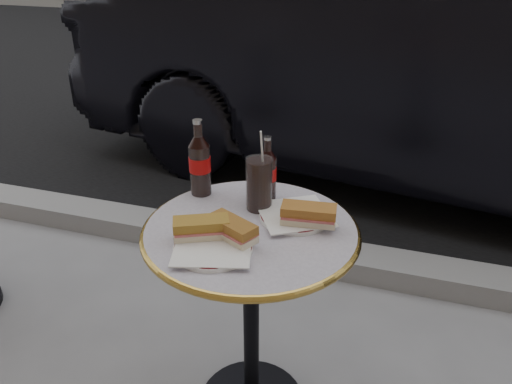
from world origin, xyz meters
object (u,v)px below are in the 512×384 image
(plate_right, at_px, (295,216))
(parked_car, at_px, (437,63))
(bistro_table, at_px, (251,326))
(cola_bottle_left, at_px, (199,158))
(cola_glass, at_px, (259,184))
(cola_bottle_right, at_px, (267,168))
(plate_left, at_px, (213,248))

(plate_right, distance_m, parked_car, 2.11)
(bistro_table, bearing_deg, parked_car, 76.63)
(parked_car, bearing_deg, cola_bottle_left, 168.74)
(cola_bottle_left, relative_size, cola_glass, 1.50)
(cola_bottle_left, relative_size, parked_car, 0.05)
(cola_bottle_left, xyz_separation_m, cola_bottle_right, (0.21, 0.03, -0.02))
(cola_bottle_left, distance_m, cola_bottle_right, 0.21)
(plate_left, distance_m, cola_bottle_left, 0.35)
(plate_left, height_order, cola_bottle_left, cola_bottle_left)
(plate_right, relative_size, cola_bottle_left, 0.84)
(bistro_table, bearing_deg, cola_bottle_right, 91.70)
(bistro_table, height_order, cola_bottle_right, cola_bottle_right)
(plate_left, height_order, parked_car, parked_car)
(cola_glass, height_order, parked_car, parked_car)
(cola_bottle_left, height_order, cola_bottle_right, cola_bottle_left)
(plate_left, height_order, plate_right, same)
(plate_right, height_order, cola_bottle_right, cola_bottle_right)
(bistro_table, distance_m, plate_right, 0.40)
(bistro_table, xyz_separation_m, plate_left, (-0.06, -0.14, 0.37))
(cola_glass, bearing_deg, cola_bottle_right, 86.01)
(parked_car, bearing_deg, cola_glass, 174.39)
(plate_right, height_order, cola_bottle_left, cola_bottle_left)
(cola_glass, bearing_deg, plate_right, -11.94)
(bistro_table, bearing_deg, plate_right, 39.66)
(plate_left, relative_size, cola_bottle_right, 1.01)
(bistro_table, relative_size, plate_right, 3.55)
(cola_bottle_right, bearing_deg, cola_glass, -93.99)
(bistro_table, relative_size, cola_bottle_right, 3.53)
(cola_bottle_right, relative_size, parked_car, 0.04)
(plate_right, distance_m, cola_glass, 0.14)
(cola_bottle_left, relative_size, cola_bottle_right, 1.19)
(cola_bottle_right, bearing_deg, plate_left, -99.38)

